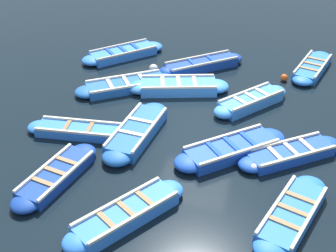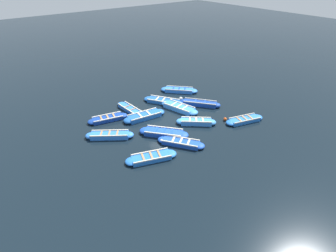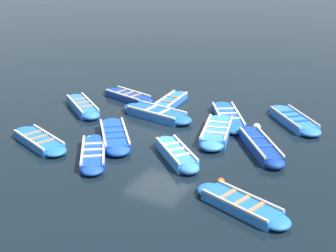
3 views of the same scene
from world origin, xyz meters
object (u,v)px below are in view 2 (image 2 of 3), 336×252
(boat_outer_left, at_px, (244,120))
(boat_stern_in, at_px, (179,108))
(boat_mid_row, at_px, (164,133))
(boat_alongside, at_px, (181,143))
(boat_centre, at_px, (200,103))
(boat_far_corner, at_px, (164,101))
(boat_bow_out, at_px, (151,157))
(boat_inner_gap, at_px, (179,90))
(buoy_white_drifting, at_px, (225,119))
(boat_broadside, at_px, (110,135))
(buoy_orange_near, at_px, (162,141))
(buoy_yellow_far, at_px, (181,99))
(boat_near_quay, at_px, (196,122))
(boat_tucked, at_px, (130,109))
(boat_drifting, at_px, (108,118))
(boat_outer_right, at_px, (144,116))

(boat_outer_left, xyz_separation_m, boat_stern_in, (4.91, 2.92, 0.04))
(boat_mid_row, bearing_deg, boat_alongside, -172.32)
(boat_alongside, height_order, boat_centre, boat_centre)
(boat_outer_left, bearing_deg, boat_far_corner, 25.10)
(boat_mid_row, distance_m, boat_bow_out, 3.03)
(boat_bow_out, bearing_deg, boat_mid_row, -52.90)
(boat_inner_gap, bearing_deg, buoy_white_drifting, 174.31)
(boat_broadside, relative_size, boat_mid_row, 0.97)
(buoy_orange_near, height_order, buoy_yellow_far, buoy_yellow_far)
(boat_outer_left, xyz_separation_m, boat_mid_row, (2.50, 6.46, 0.03))
(boat_far_corner, relative_size, boat_near_quay, 1.29)
(boat_tucked, bearing_deg, boat_far_corner, -99.44)
(boat_alongside, height_order, buoy_white_drifting, boat_alongside)
(buoy_white_drifting, bearing_deg, buoy_yellow_far, 5.45)
(boat_bow_out, relative_size, buoy_white_drifting, 13.04)
(boat_tucked, xyz_separation_m, boat_drifting, (-0.28, 2.31, 0.01))
(boat_bow_out, bearing_deg, boat_far_corner, -42.51)
(boat_drifting, xyz_separation_m, boat_bow_out, (-6.45, 0.05, -0.00))
(boat_stern_in, height_order, buoy_white_drifting, boat_stern_in)
(boat_inner_gap, relative_size, buoy_orange_near, 11.10)
(boat_inner_gap, distance_m, buoy_yellow_far, 2.02)
(boat_drifting, height_order, boat_near_quay, boat_near_quay)
(boat_alongside, bearing_deg, boat_mid_row, 7.68)
(boat_mid_row, relative_size, boat_stern_in, 0.90)
(boat_drifting, distance_m, boat_outer_left, 11.34)
(boat_tucked, bearing_deg, boat_broadside, 128.62)
(boat_mid_row, distance_m, boat_near_quay, 3.07)
(boat_far_corner, bearing_deg, buoy_yellow_far, -111.88)
(boat_far_corner, distance_m, boat_stern_in, 1.97)
(boat_outer_left, relative_size, buoy_orange_near, 11.60)
(boat_far_corner, xyz_separation_m, boat_near_quay, (-4.68, 0.20, 0.04))
(boat_alongside, bearing_deg, buoy_orange_near, 43.95)
(boat_near_quay, bearing_deg, boat_inner_gap, -27.32)
(boat_drifting, height_order, buoy_orange_near, boat_drifting)
(boat_mid_row, height_order, boat_stern_in, boat_stern_in)
(boat_mid_row, relative_size, boat_bow_out, 0.97)
(buoy_yellow_far, bearing_deg, buoy_white_drifting, -174.55)
(boat_far_corner, relative_size, boat_mid_row, 1.08)
(boat_outer_left, bearing_deg, boat_tucked, 41.35)
(buoy_white_drifting, bearing_deg, boat_inner_gap, -5.69)
(boat_inner_gap, relative_size, boat_broadside, 0.99)
(boat_outer_left, bearing_deg, boat_outer_right, 48.24)
(boat_drifting, bearing_deg, boat_bow_out, 179.52)
(boat_tucked, distance_m, boat_drifting, 2.33)
(boat_outer_left, distance_m, boat_centre, 4.49)
(boat_broadside, relative_size, buoy_orange_near, 11.25)
(boat_drifting, xyz_separation_m, buoy_orange_near, (-5.35, -1.63, -0.01))
(boat_far_corner, xyz_separation_m, buoy_yellow_far, (-0.63, -1.58, 0.02))
(boat_bow_out, bearing_deg, boat_broadside, 13.80)
(boat_inner_gap, height_order, boat_alongside, boat_inner_gap)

